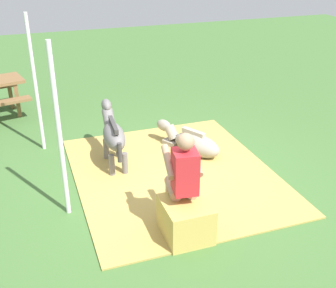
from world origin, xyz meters
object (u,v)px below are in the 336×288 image
at_px(hay_bale, 186,219).
at_px(person_seated, 183,176).
at_px(pony_standing, 113,134).
at_px(pony_lying, 192,143).
at_px(tent_pole_left, 59,134).
at_px(tent_pole_right, 35,85).

xyz_separation_m(hay_bale, person_seated, (0.16, -0.02, 0.51)).
distance_m(hay_bale, pony_standing, 2.14).
height_order(hay_bale, pony_lying, hay_bale).
distance_m(hay_bale, tent_pole_left, 1.84).
distance_m(pony_standing, tent_pole_right, 1.53).
distance_m(pony_standing, pony_lying, 1.36).
height_order(hay_bale, tent_pole_right, tent_pole_right).
bearing_deg(person_seated, hay_bale, 174.17).
distance_m(person_seated, pony_lying, 2.15).
height_order(hay_bale, pony_standing, pony_standing).
distance_m(pony_standing, tent_pole_left, 1.54).
xyz_separation_m(pony_lying, tent_pole_left, (-1.07, 2.20, 0.95)).
relative_size(pony_lying, tent_pole_left, 0.57).
bearing_deg(pony_lying, pony_standing, 88.08).
height_order(hay_bale, person_seated, person_seated).
relative_size(pony_standing, tent_pole_left, 0.59).
relative_size(person_seated, tent_pole_right, 0.59).
bearing_deg(hay_bale, tent_pole_left, 53.10).
relative_size(pony_standing, pony_lying, 1.04).
bearing_deg(tent_pole_left, pony_lying, -64.11).
xyz_separation_m(pony_lying, tent_pole_right, (1.00, 2.35, 0.95)).
xyz_separation_m(hay_bale, tent_pole_right, (3.03, 1.43, 0.91)).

